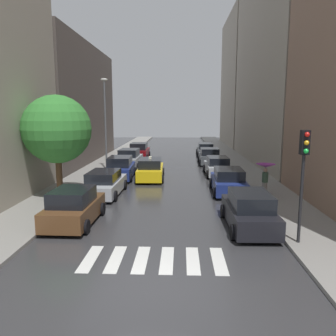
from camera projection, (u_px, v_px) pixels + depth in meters
The scene contains 22 objects.
ground_plane at pixel (172, 164), 33.41m from camera, with size 28.00×72.00×0.04m, color #323234.
sidewalk_left at pixel (107, 163), 33.64m from camera, with size 3.00×72.00×0.15m, color gray.
sidewalk_right at pixel (237, 164), 33.14m from camera, with size 3.00×72.00×0.15m, color gray.
crosswalk_stripes at pixel (154, 260), 11.65m from camera, with size 4.95×2.20×0.01m.
building_left_mid at pixel (65, 105), 34.02m from camera, with size 6.00×19.33×11.78m, color #564C47.
building_right_mid at pixel (286, 43), 32.12m from camera, with size 6.00×20.74×23.36m, color #9E9384.
building_right_far at pixel (247, 82), 51.42m from camera, with size 6.00×16.16×19.51m, color #9E9384.
parked_car_left_nearest at pixel (74, 207), 15.28m from camera, with size 2.16×4.08×1.68m.
parked_car_left_second at pixel (105, 184), 20.68m from camera, with size 2.21×4.72×1.54m.
parked_car_left_third at pixel (120, 168), 25.84m from camera, with size 2.23×4.45×1.73m.
parked_car_left_fourth at pixel (129, 159), 31.02m from camera, with size 2.21×4.24×1.75m.
parked_car_left_fifth at pixel (139, 151), 37.18m from camera, with size 2.18×4.15×1.76m.
parked_car_right_nearest at pixel (249, 211), 14.70m from camera, with size 2.10×4.45×1.67m.
parked_car_right_second at pixel (228, 181), 21.23m from camera, with size 2.18×4.37×1.59m.
parked_car_right_third at pixel (217, 167), 27.20m from camera, with size 2.12×4.30×1.54m.
parked_car_right_fourth at pixel (209, 157), 33.01m from camera, with size 2.15×4.02×1.62m.
parked_car_right_fifth at pixel (205, 150), 39.37m from camera, with size 2.04×4.71×1.53m.
taxi_midroad at pixel (150, 170), 25.50m from camera, with size 2.19×4.57×1.81m.
pedestrian_foreground at pixel (265, 171), 20.02m from camera, with size 1.16×1.16×1.89m.
street_tree_left at pixel (57, 129), 19.24m from camera, with size 3.95×3.95×5.95m.
traffic_light_right_corner at pixel (304, 162), 12.30m from camera, with size 0.30×0.42×4.30m.
lamp_post_left at pixel (105, 119), 28.39m from camera, with size 0.60×0.28×7.77m.
Camera 1 is at (0.91, -9.01, 5.08)m, focal length 35.66 mm.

